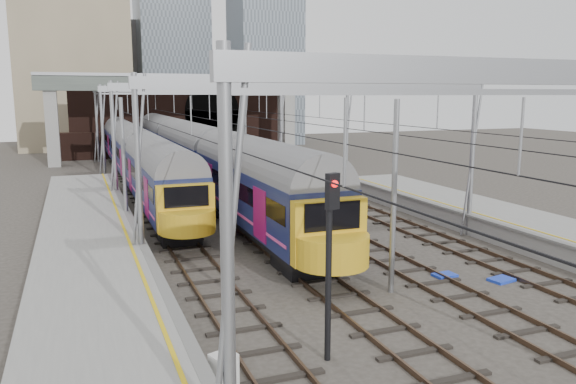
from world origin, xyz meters
name	(u,v)px	position (x,y,z in m)	size (l,w,h in m)	color
ground	(422,311)	(0.00, 0.00, 0.00)	(160.00, 160.00, 0.00)	#38332D
platform_left	(97,310)	(-10.18, 2.50, 0.55)	(4.32, 55.00, 1.12)	gray
tracks	(273,219)	(0.00, 15.00, 0.02)	(14.40, 80.00, 0.22)	#4C3828
overhead_line	(241,103)	(0.00, 21.49, 6.57)	(16.80, 80.00, 8.00)	gray
retaining_wall	(181,118)	(1.40, 51.93, 4.33)	(28.00, 2.75, 9.00)	black
overbridge	(177,93)	(0.00, 46.00, 7.27)	(28.00, 3.00, 9.25)	gray
city_skyline	(164,25)	(2.73, 70.48, 17.09)	(37.50, 27.50, 60.00)	tan
train_main	(173,144)	(-2.00, 37.08, 2.59)	(2.96, 68.42, 5.04)	black
train_second	(133,152)	(-6.00, 32.94, 2.42)	(2.69, 46.71, 4.67)	black
signal_near_left	(330,246)	(-4.42, -2.08, 3.24)	(0.40, 0.48, 5.18)	black
relay_cabinet	(224,377)	(-7.56, -2.98, 0.57)	(0.57, 0.48, 1.15)	silver
equip_cover_a	(445,275)	(2.94, 2.78, 0.05)	(0.89, 0.63, 0.10)	blue
equip_cover_b	(358,235)	(2.76, 9.71, 0.04)	(0.74, 0.52, 0.09)	blue
equip_cover_c	(501,280)	(4.65, 1.52, 0.06)	(0.94, 0.66, 0.11)	blue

